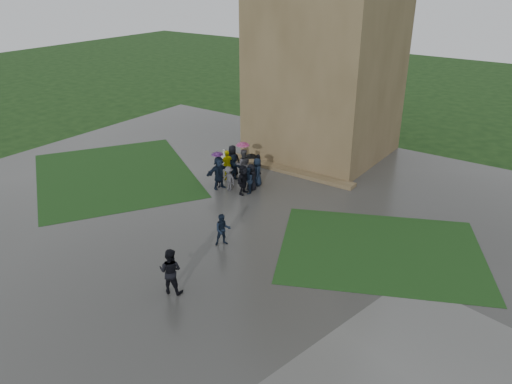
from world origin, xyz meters
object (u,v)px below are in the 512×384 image
Objects in this scene: pedestrian_near at (170,271)px; tower at (329,16)px; bench at (227,160)px; pedestrian_mid at (223,230)px.

tower is at bearing -100.53° from pedestrian_near.
bench is at bearing -80.83° from pedestrian_near.
tower reaches higher than pedestrian_mid.
bench is 0.89× the size of pedestrian_near.
tower is 16.16m from pedestrian_mid.
pedestrian_near is at bearing -129.28° from pedestrian_mid.
tower is 10.60× the size of bench.
bench is at bearing -120.98° from tower.
pedestrian_near is (2.94, -17.77, -8.02)m from tower.
pedestrian_mid is (2.30, -13.73, -8.21)m from tower.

